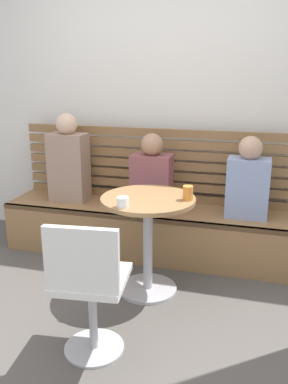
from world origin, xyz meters
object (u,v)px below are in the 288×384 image
Objects in this scene: person_child_middle at (248,182)px; cup_ceramic_white at (123,202)px; person_adult at (69,162)px; person_child_left at (152,177)px; cup_tumbler_orange at (188,193)px; booth_bench at (154,231)px; white_chair at (88,285)px; cafe_table at (148,226)px.

cup_ceramic_white is at bearing -130.91° from person_child_middle.
person_adult is 1.21× the size of person_child_left.
person_adult is 8.03× the size of cup_tumbler_orange.
person_child_middle is at bearing 0.78° from booth_bench.
person_child_left is 0.80m from person_child_middle.
person_child_left is at bearing -123.66° from booth_bench.
person_adult reaches higher than white_chair.
person_child_middle is (1.60, -0.01, -0.07)m from person_adult.
person_child_left is 0.71m from cup_tumbler_orange.
person_child_left is 0.99× the size of person_child_middle.
person_child_left is at bearing 125.37° from cup_tumbler_orange.
cup_ceramic_white reaches higher than booth_bench.
cup_tumbler_orange is (-0.39, -0.62, 0.05)m from person_child_middle.
cafe_table is 1.11× the size of person_child_left.
person_child_left is (0.80, -0.05, -0.07)m from person_adult.
person_child_left reaches higher than cafe_table.
person_child_left is 6.65× the size of cup_tumbler_orange.
person_adult is at bearing 178.21° from booth_bench.
cup_tumbler_orange is (1.21, -0.63, -0.01)m from person_adult.
cafe_table is (0.11, -0.63, 0.30)m from booth_bench.
person_child_left is 8.31× the size of cup_ceramic_white.
cafe_table is 0.39m from cup_tumbler_orange.
white_chair is 1.71m from person_adult.
person_child_middle reaches higher than cup_tumbler_orange.
booth_bench is 3.18× the size of white_chair.
person_child_left is at bearing 90.16° from white_chair.
white_chair is (-0.01, -1.44, 0.24)m from booth_bench.
cup_tumbler_orange is (0.41, 0.84, 0.33)m from white_chair.
white_chair is 0.64m from cup_ceramic_white.
cup_ceramic_white is at bearing 87.86° from white_chair.
cafe_table is 0.92× the size of person_adult.
cup_ceramic_white is (-0.10, -0.26, 0.26)m from cafe_table.
white_chair is 0.98m from cup_tumbler_orange.
booth_bench is 0.51m from person_child_left.
person_child_middle is (0.80, 0.04, 0.00)m from person_child_left.
booth_bench is 0.94m from person_child_middle.
booth_bench is 1.04m from cup_ceramic_white.
person_child_left is 0.86m from cup_ceramic_white.
white_chair is 1.27× the size of person_child_middle.
person_child_left is (-0.02, -0.03, 0.51)m from booth_bench.
booth_bench is 0.70m from cafe_table.
person_child_middle reaches higher than cafe_table.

